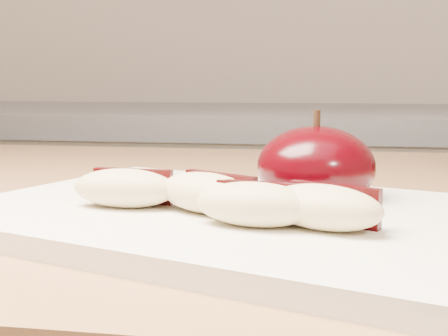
# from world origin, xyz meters

# --- Properties ---
(back_cabinet) EXTENTS (2.40, 0.62, 0.94)m
(back_cabinet) POSITION_xyz_m (0.00, 1.20, 0.47)
(back_cabinet) COLOR silver
(back_cabinet) RESTS_ON ground
(cutting_board) EXTENTS (0.39, 0.34, 0.01)m
(cutting_board) POSITION_xyz_m (0.10, 0.36, 0.91)
(cutting_board) COLOR silver
(cutting_board) RESTS_ON island_counter
(apple_half) EXTENTS (0.10, 0.10, 0.07)m
(apple_half) POSITION_xyz_m (0.15, 0.41, 0.93)
(apple_half) COLOR black
(apple_half) RESTS_ON cutting_board
(apple_wedge_a) EXTENTS (0.07, 0.04, 0.03)m
(apple_wedge_a) POSITION_xyz_m (0.03, 0.35, 0.93)
(apple_wedge_a) COLOR #D5BD87
(apple_wedge_a) RESTS_ON cutting_board
(apple_wedge_b) EXTENTS (0.08, 0.06, 0.03)m
(apple_wedge_b) POSITION_xyz_m (0.09, 0.34, 0.93)
(apple_wedge_b) COLOR #D5BD87
(apple_wedge_b) RESTS_ON cutting_board
(apple_wedge_c) EXTENTS (0.07, 0.05, 0.03)m
(apple_wedge_c) POSITION_xyz_m (0.12, 0.31, 0.93)
(apple_wedge_c) COLOR #D5BD87
(apple_wedge_c) RESTS_ON cutting_board
(apple_wedge_d) EXTENTS (0.08, 0.06, 0.03)m
(apple_wedge_d) POSITION_xyz_m (0.16, 0.31, 0.93)
(apple_wedge_d) COLOR #D5BD87
(apple_wedge_d) RESTS_ON cutting_board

